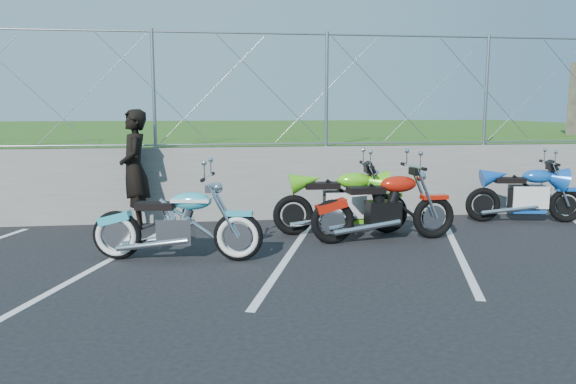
{
  "coord_description": "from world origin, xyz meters",
  "views": [
    {
      "loc": [
        -1.04,
        -6.41,
        1.99
      ],
      "look_at": [
        0.01,
        1.3,
        0.82
      ],
      "focal_mm": 35.0,
      "sensor_mm": 36.0,
      "label": 1
    }
  ],
  "objects": [
    {
      "name": "ground",
      "position": [
        0.0,
        0.0,
        0.0
      ],
      "size": [
        90.0,
        90.0,
        0.0
      ],
      "primitive_type": "plane",
      "color": "black",
      "rests_on": "ground"
    },
    {
      "name": "retaining_wall",
      "position": [
        0.0,
        3.5,
        0.65
      ],
      "size": [
        30.0,
        0.22,
        1.3
      ],
      "primitive_type": "cube",
      "color": "slate",
      "rests_on": "ground"
    },
    {
      "name": "grass_field",
      "position": [
        0.0,
        13.5,
        0.65
      ],
      "size": [
        30.0,
        20.0,
        1.3
      ],
      "primitive_type": "cube",
      "color": "#275115",
      "rests_on": "ground"
    },
    {
      "name": "chain_link_fence",
      "position": [
        0.0,
        3.5,
        2.3
      ],
      "size": [
        28.0,
        0.03,
        2.0
      ],
      "color": "gray",
      "rests_on": "retaining_wall"
    },
    {
      "name": "parking_lines",
      "position": [
        1.2,
        1.0,
        0.0
      ],
      "size": [
        18.29,
        4.31,
        0.01
      ],
      "color": "silver",
      "rests_on": "ground"
    },
    {
      "name": "cruiser_turquoise",
      "position": [
        -1.48,
        0.89,
        0.45
      ],
      "size": [
        2.24,
        0.71,
        1.12
      ],
      "rotation": [
        0.0,
        0.0,
        -0.18
      ],
      "color": "black",
      "rests_on": "ground"
    },
    {
      "name": "naked_orange",
      "position": [
        1.53,
        1.57,
        0.48
      ],
      "size": [
        2.28,
        0.77,
        1.13
      ],
      "rotation": [
        0.0,
        0.0,
        0.08
      ],
      "color": "black",
      "rests_on": "ground"
    },
    {
      "name": "sportbike_green",
      "position": [
        1.0,
        2.11,
        0.48
      ],
      "size": [
        2.16,
        0.77,
        1.12
      ],
      "rotation": [
        0.0,
        0.0,
        -0.04
      ],
      "color": "black",
      "rests_on": "ground"
    },
    {
      "name": "sportbike_blue",
      "position": [
        4.39,
        2.59,
        0.46
      ],
      "size": [
        2.03,
        0.72,
        1.06
      ],
      "rotation": [
        0.0,
        0.0,
        -0.18
      ],
      "color": "black",
      "rests_on": "ground"
    },
    {
      "name": "person_standing",
      "position": [
        -2.31,
        3.01,
        0.98
      ],
      "size": [
        0.57,
        0.78,
        1.96
      ],
      "primitive_type": "imported",
      "rotation": [
        0.0,
        0.0,
        -1.42
      ],
      "color": "black",
      "rests_on": "ground"
    }
  ]
}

